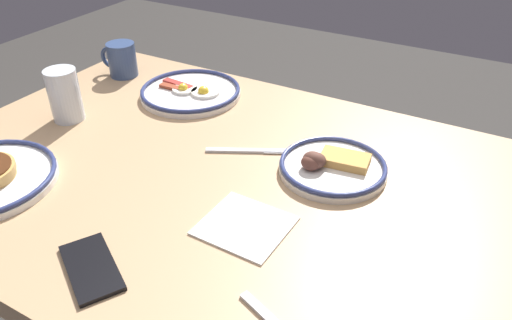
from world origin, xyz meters
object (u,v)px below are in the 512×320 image
coffee_mug (121,59)px  butter_knife (255,151)px  plate_near_main (191,92)px  drinking_glass (65,98)px  cell_phone (91,267)px  paper_napkin (245,226)px  plate_center_pancakes (332,166)px

coffee_mug → butter_knife: bearing=161.7°
plate_near_main → drinking_glass: size_ratio=2.08×
coffee_mug → cell_phone: bearing=128.3°
paper_napkin → drinking_glass: bearing=-13.2°
plate_near_main → drinking_glass: drinking_glass is taller
plate_center_pancakes → coffee_mug: 0.74m
plate_near_main → butter_knife: size_ratio=1.32×
plate_center_pancakes → coffee_mug: size_ratio=1.97×
coffee_mug → butter_knife: coffee_mug is taller
coffee_mug → plate_near_main: bearing=176.0°
cell_phone → drinking_glass: bearing=-9.1°
plate_center_pancakes → paper_napkin: plate_center_pancakes is taller
plate_near_main → drinking_glass: (0.19, 0.25, 0.04)m
plate_center_pancakes → paper_napkin: (0.07, 0.24, -0.01)m
cell_phone → butter_knife: size_ratio=0.71×
coffee_mug → drinking_glass: drinking_glass is taller
coffee_mug → cell_phone: 0.79m
drinking_glass → plate_near_main: bearing=-126.4°
coffee_mug → paper_napkin: coffee_mug is taller
plate_near_main → coffee_mug: 0.26m
plate_center_pancakes → paper_napkin: 0.25m
coffee_mug → drinking_glass: (-0.07, 0.27, 0.01)m
butter_knife → cell_phone: bearing=82.9°
plate_center_pancakes → cell_phone: plate_center_pancakes is taller
cell_phone → butter_knife: (-0.05, -0.44, -0.00)m
coffee_mug → cell_phone: (-0.49, 0.62, -0.05)m
drinking_glass → cell_phone: drinking_glass is taller
plate_near_main → cell_phone: bearing=111.4°
plate_center_pancakes → cell_phone: (0.23, 0.45, -0.01)m
coffee_mug → drinking_glass: 0.28m
plate_near_main → plate_center_pancakes: (-0.47, 0.15, 0.00)m
drinking_glass → paper_napkin: bearing=166.8°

